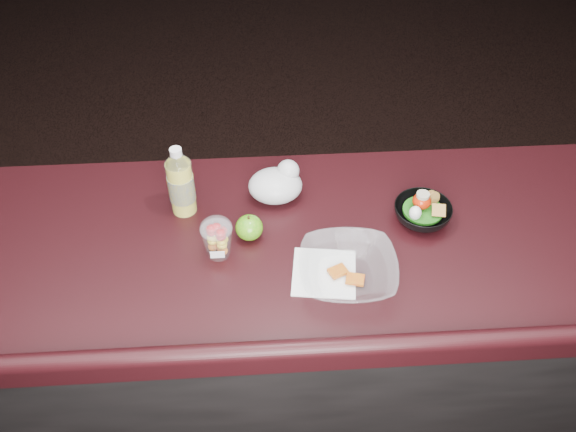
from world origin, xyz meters
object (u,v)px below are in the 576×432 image
at_px(lemonade_bottle, 181,185).
at_px(green_apple, 249,228).
at_px(takeout_bowl, 348,270).
at_px(fruit_cup, 217,238).
at_px(snack_bowl, 422,212).

xyz_separation_m(lemonade_bottle, green_apple, (0.18, -0.11, -0.06)).
relative_size(lemonade_bottle, takeout_bowl, 0.85).
xyz_separation_m(fruit_cup, green_apple, (0.08, 0.06, -0.03)).
relative_size(lemonade_bottle, snack_bowl, 1.06).
bearing_deg(fruit_cup, lemonade_bottle, 119.73).
bearing_deg(fruit_cup, green_apple, 34.39).
bearing_deg(lemonade_bottle, green_apple, -32.55).
height_order(lemonade_bottle, green_apple, lemonade_bottle).
bearing_deg(takeout_bowl, fruit_cup, 162.47).
distance_m(fruit_cup, green_apple, 0.10).
distance_m(lemonade_bottle, snack_bowl, 0.66).
relative_size(lemonade_bottle, green_apple, 2.84).
height_order(fruit_cup, takeout_bowl, fruit_cup).
height_order(green_apple, snack_bowl, snack_bowl).
relative_size(fruit_cup, snack_bowl, 0.58).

